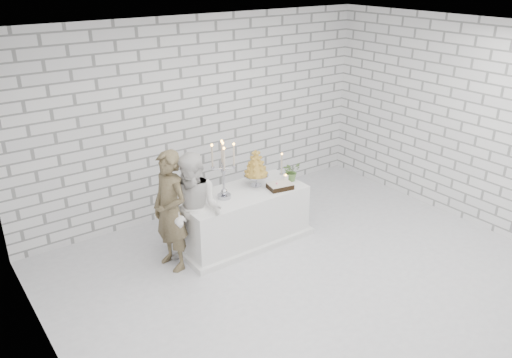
% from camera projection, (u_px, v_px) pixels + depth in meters
% --- Properties ---
extents(ground, '(6.00, 5.00, 0.01)m').
position_uv_depth(ground, '(305.00, 274.00, 6.49)').
color(ground, silver).
rests_on(ground, ground).
extents(ceiling, '(6.00, 5.00, 0.01)m').
position_uv_depth(ceiling, '(316.00, 32.00, 5.31)').
color(ceiling, white).
rests_on(ceiling, ground).
extents(wall_back, '(6.00, 0.01, 3.00)m').
position_uv_depth(wall_back, '(201.00, 116.00, 7.76)').
color(wall_back, white).
rests_on(wall_back, ground).
extents(wall_left, '(0.01, 5.00, 3.00)m').
position_uv_depth(wall_left, '(42.00, 242.00, 4.29)').
color(wall_left, white).
rests_on(wall_left, ground).
extents(wall_right, '(0.01, 5.00, 3.00)m').
position_uv_depth(wall_right, '(462.00, 122.00, 7.51)').
color(wall_right, white).
rests_on(wall_right, ground).
extents(cake_table, '(1.80, 0.80, 0.75)m').
position_uv_depth(cake_table, '(242.00, 216.00, 7.15)').
color(cake_table, white).
rests_on(cake_table, ground).
extents(groom, '(0.47, 0.64, 1.60)m').
position_uv_depth(groom, '(170.00, 211.00, 6.37)').
color(groom, brown).
rests_on(groom, ground).
extents(bride, '(0.91, 0.95, 1.54)m').
position_uv_depth(bride, '(195.00, 211.00, 6.43)').
color(bride, white).
rests_on(bride, ground).
extents(candelabra, '(0.41, 0.41, 0.80)m').
position_uv_depth(candelabra, '(223.00, 171.00, 6.68)').
color(candelabra, '#A6A7B1').
rests_on(candelabra, cake_table).
extents(croquembouche, '(0.36, 0.36, 0.55)m').
position_uv_depth(croquembouche, '(256.00, 168.00, 7.10)').
color(croquembouche, '#A37B2F').
rests_on(croquembouche, cake_table).
extents(chocolate_cake, '(0.37, 0.29, 0.08)m').
position_uv_depth(chocolate_cake, '(280.00, 186.00, 7.10)').
color(chocolate_cake, black).
rests_on(chocolate_cake, cake_table).
extents(pillar_candle, '(0.09, 0.09, 0.12)m').
position_uv_depth(pillar_candle, '(286.00, 179.00, 7.26)').
color(pillar_candle, white).
rests_on(pillar_candle, cake_table).
extents(extra_taper, '(0.07, 0.07, 0.32)m').
position_uv_depth(extra_taper, '(282.00, 165.00, 7.52)').
color(extra_taper, beige).
rests_on(extra_taper, cake_table).
extents(flowers, '(0.26, 0.23, 0.29)m').
position_uv_depth(flowers, '(291.00, 171.00, 7.33)').
color(flowers, '#3E7230').
rests_on(flowers, cake_table).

